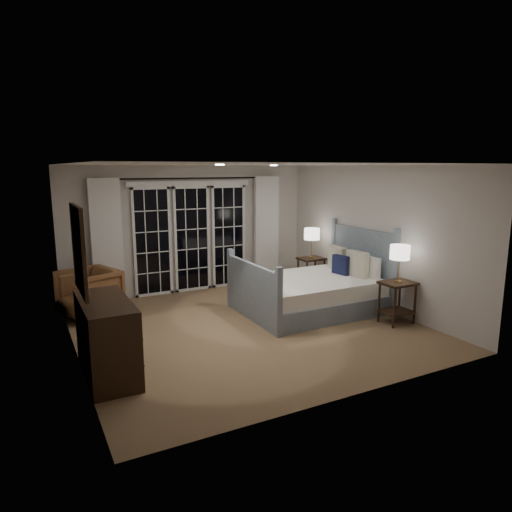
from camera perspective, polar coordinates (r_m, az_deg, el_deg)
name	(u,v)px	position (r m, az deg, el deg)	size (l,w,h in m)	color
floor	(247,327)	(7.23, -1.09, -8.83)	(5.00, 5.00, 0.00)	olive
ceiling	(247,164)	(6.80, -1.17, 11.39)	(5.00, 5.00, 0.00)	white
wall_left	(71,264)	(6.23, -22.16, -0.96)	(0.02, 5.00, 2.50)	beige
wall_right	(374,237)	(8.32, 14.49, 2.33)	(0.02, 5.00, 2.50)	beige
wall_back	(191,229)	(9.19, -8.12, 3.37)	(5.00, 0.02, 2.50)	beige
wall_front	(354,285)	(4.85, 12.21, -3.61)	(5.00, 0.02, 2.50)	beige
french_doors	(192,237)	(9.17, -8.01, 2.34)	(2.50, 0.04, 2.20)	black
curtain_rod	(191,178)	(9.02, -8.08, 9.60)	(0.03, 0.03, 3.50)	black
curtain_left	(107,241)	(8.68, -18.14, 1.81)	(0.55, 0.10, 2.25)	white
curtain_right	(266,230)	(9.77, 1.30, 3.33)	(0.55, 0.10, 2.25)	white
downlight_a	(274,165)	(7.71, 2.23, 11.26)	(0.12, 0.12, 0.01)	white
downlight_b	(220,165)	(6.19, -4.55, 11.30)	(0.12, 0.12, 0.01)	white
bed	(313,291)	(8.03, 7.19, -4.36)	(2.34, 1.68, 1.37)	gray
nightstand_left	(397,296)	(7.61, 17.25, -4.78)	(0.52, 0.42, 0.68)	#331C11
nightstand_right	(311,268)	(9.38, 6.90, -1.54)	(0.50, 0.40, 0.65)	#331C11
lamp_left	(400,253)	(7.46, 17.55, 0.40)	(0.31, 0.31, 0.59)	#B48848
lamp_right	(312,234)	(9.25, 7.00, 2.72)	(0.31, 0.31, 0.60)	#B48848
armchair	(89,293)	(8.13, -20.16, -4.34)	(0.85, 0.87, 0.79)	brown
dresser	(107,338)	(5.78, -18.15, -9.71)	(0.56, 1.31, 0.93)	#331C11
mirror	(79,250)	(5.47, -21.26, 0.73)	(0.05, 0.85, 1.00)	#331C11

